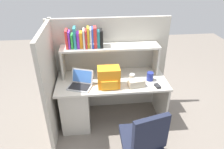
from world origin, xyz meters
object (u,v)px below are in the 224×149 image
(tissue_box, at_px, (136,83))
(paper_cup, at_px, (132,77))
(office_chair, at_px, (142,146))
(backpack, at_px, (109,78))
(snack_canister, at_px, (150,76))
(laptop, at_px, (81,83))
(computer_mouse, at_px, (157,86))

(tissue_box, bearing_deg, paper_cup, 91.60)
(paper_cup, distance_m, tissue_box, 0.17)
(paper_cup, distance_m, office_chair, 0.99)
(office_chair, bearing_deg, backpack, -82.78)
(office_chair, bearing_deg, paper_cup, -106.96)
(tissue_box, distance_m, snack_canister, 0.27)
(backpack, xyz_separation_m, tissue_box, (0.38, -0.04, -0.09))
(laptop, height_order, snack_canister, laptop)
(tissue_box, distance_m, office_chair, 0.84)
(laptop, bearing_deg, office_chair, -49.93)
(laptop, xyz_separation_m, backpack, (0.39, -0.05, 0.09))
(tissue_box, height_order, snack_canister, snack_canister)
(snack_canister, distance_m, office_chair, 1.02)
(paper_cup, bearing_deg, office_chair, -92.48)
(backpack, bearing_deg, snack_canister, 9.78)
(backpack, bearing_deg, computer_mouse, -7.28)
(snack_canister, height_order, office_chair, office_chair)
(paper_cup, xyz_separation_m, office_chair, (-0.04, -0.91, -0.39))
(computer_mouse, relative_size, tissue_box, 0.47)
(computer_mouse, distance_m, snack_canister, 0.21)
(laptop, distance_m, office_chair, 1.15)
(backpack, distance_m, computer_mouse, 0.69)
(laptop, height_order, office_chair, laptop)
(computer_mouse, distance_m, paper_cup, 0.39)
(backpack, relative_size, snack_canister, 2.37)
(snack_canister, bearing_deg, backpack, -170.22)
(snack_canister, bearing_deg, office_chair, -108.59)
(laptop, distance_m, snack_canister, 1.00)
(laptop, bearing_deg, backpack, -6.95)
(computer_mouse, relative_size, paper_cup, 1.02)
(computer_mouse, bearing_deg, laptop, 161.08)
(backpack, bearing_deg, laptop, 173.05)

